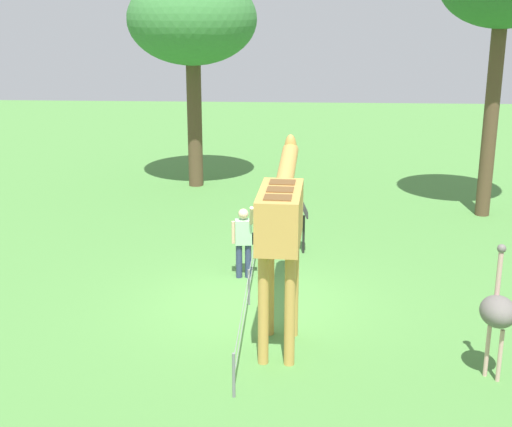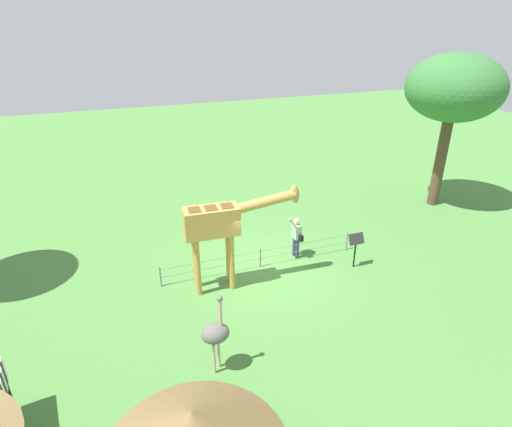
{
  "view_description": "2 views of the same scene",
  "coord_description": "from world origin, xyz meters",
  "views": [
    {
      "loc": [
        -13.15,
        -0.79,
        5.87
      ],
      "look_at": [
        0.34,
        -0.03,
        1.82
      ],
      "focal_mm": 49.77,
      "sensor_mm": 36.0,
      "label": 1
    },
    {
      "loc": [
        -4.46,
        -11.84,
        8.23
      ],
      "look_at": [
        -0.25,
        -0.15,
        2.26
      ],
      "focal_mm": 29.58,
      "sensor_mm": 36.0,
      "label": 2
    }
  ],
  "objects": [
    {
      "name": "tree_northeast",
      "position": [
        9.58,
        2.49,
        5.28
      ],
      "size": [
        4.05,
        4.05,
        6.76
      ],
      "color": "brown",
      "rests_on": "ground_plane"
    },
    {
      "name": "ground_plane",
      "position": [
        0.0,
        0.0,
        0.0
      ],
      "size": [
        60.0,
        60.0,
        0.0
      ],
      "primitive_type": "plane",
      "color": "#4C843D"
    },
    {
      "name": "ostrich",
      "position": [
        -2.69,
        -4.02,
        1.18
      ],
      "size": [
        0.7,
        0.56,
        2.25
      ],
      "color": "#CC9E93",
      "rests_on": "ground_plane"
    },
    {
      "name": "visitor",
      "position": [
        1.47,
        0.3,
        0.9
      ],
      "size": [
        0.59,
        0.58,
        1.75
      ],
      "color": "navy",
      "rests_on": "ground_plane"
    },
    {
      "name": "wire_fence",
      "position": [
        0.0,
        0.1,
        0.4
      ],
      "size": [
        7.05,
        0.05,
        0.75
      ],
      "color": "slate",
      "rests_on": "ground_plane"
    },
    {
      "name": "info_sign",
      "position": [
        3.13,
        -1.02,
        0.95
      ],
      "size": [
        0.56,
        0.21,
        1.32
      ],
      "color": "black",
      "rests_on": "ground_plane"
    },
    {
      "name": "giraffe",
      "position": [
        -1.54,
        -0.57,
        2.28
      ],
      "size": [
        3.77,
        0.79,
        3.35
      ],
      "color": "#C69347",
      "rests_on": "ground_plane"
    }
  ]
}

